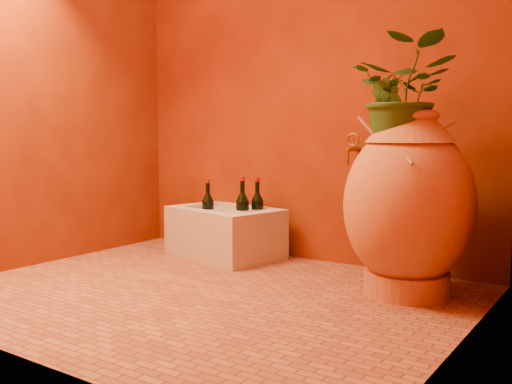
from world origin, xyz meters
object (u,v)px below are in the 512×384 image
Objects in this scene: wine_bottle_a at (242,213)px; amphora at (408,204)px; stone_basin at (225,233)px; wall_tap at (352,147)px; wine_bottle_c at (208,211)px; wine_bottle_b at (257,212)px.

amphora is at bearing -8.38° from wine_bottle_a.
wall_tap is at bearing 10.90° from stone_basin.
amphora is 2.77× the size of wine_bottle_c.
wine_bottle_a is 0.12m from wine_bottle_b.
wall_tap is (-0.47, 0.35, 0.27)m from amphora.
wine_bottle_a is at bearing -9.92° from stone_basin.
amphora is at bearing -5.99° from wine_bottle_c.
wine_bottle_a reaches higher than stone_basin.
wine_bottle_b is 1.05× the size of wine_bottle_c.
wine_bottle_a is 1.92× the size of wall_tap.
wine_bottle_c is at bearing -167.38° from wall_tap.
amphora is 1.40m from wine_bottle_c.
amphora is 1.16× the size of stone_basin.
stone_basin is 4.24× the size of wall_tap.
wall_tap is (0.62, 0.07, 0.42)m from wine_bottle_b.
amphora is at bearing -36.81° from wall_tap.
wall_tap reaches higher than wine_bottle_c.
wine_bottle_b reaches higher than stone_basin.
wine_bottle_b is 0.75m from wall_tap.
wall_tap is (0.81, 0.16, 0.56)m from stone_basin.
amphora is 2.65× the size of wine_bottle_b.
amphora is 2.57× the size of wine_bottle_a.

